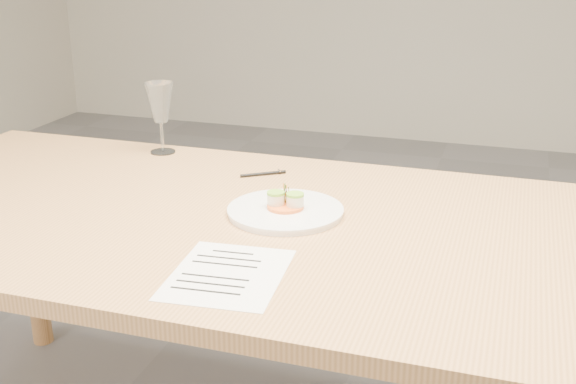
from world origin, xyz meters
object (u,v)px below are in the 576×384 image
(recipe_sheet, at_px, (228,274))
(wine_glass_0, at_px, (160,104))
(dining_table, at_px, (305,251))
(ballpoint_pen, at_px, (263,174))
(dinner_plate, at_px, (286,210))

(recipe_sheet, bearing_deg, wine_glass_0, 120.50)
(dining_table, bearing_deg, ballpoint_pen, 125.02)
(dining_table, xyz_separation_m, recipe_sheet, (-0.07, -0.30, 0.07))
(dinner_plate, distance_m, wine_glass_0, 0.66)
(ballpoint_pen, xyz_separation_m, wine_glass_0, (-0.37, 0.11, 0.15))
(wine_glass_0, bearing_deg, dining_table, -35.79)
(ballpoint_pen, distance_m, wine_glass_0, 0.41)
(recipe_sheet, xyz_separation_m, ballpoint_pen, (-0.14, 0.60, 0.00))
(wine_glass_0, bearing_deg, recipe_sheet, -54.54)
(dining_table, xyz_separation_m, dinner_plate, (-0.06, 0.04, 0.08))
(dinner_plate, xyz_separation_m, wine_glass_0, (-0.52, 0.38, 0.14))
(recipe_sheet, distance_m, wine_glass_0, 0.90)
(dinner_plate, xyz_separation_m, ballpoint_pen, (-0.15, 0.26, -0.01))
(dining_table, bearing_deg, wine_glass_0, 144.21)
(recipe_sheet, bearing_deg, dining_table, 71.40)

